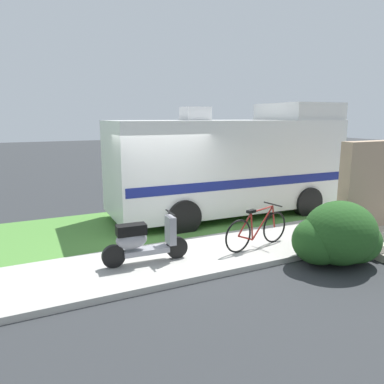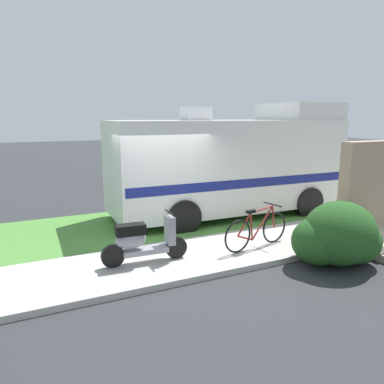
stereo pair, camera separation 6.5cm
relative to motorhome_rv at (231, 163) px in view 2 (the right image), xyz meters
The scene contains 10 objects.
ground_plane 3.34m from the motorhome_rv, 149.88° to the right, with size 80.00×80.00×0.00m, color #2D3033.
sidewalk 4.00m from the motorhome_rv, 133.57° to the right, with size 24.00×2.00×0.12m.
grass_strip 2.98m from the motorhome_rv, behind, with size 24.00×3.40×0.08m.
motorhome_rv is the anchor object (origin of this frame).
scooter 4.59m from the motorhome_rv, 143.75° to the right, with size 1.71×0.50×0.97m.
bicycle 3.28m from the motorhome_rv, 110.84° to the right, with size 1.79×0.52×0.91m.
pickup_truck_near 5.20m from the motorhome_rv, 66.57° to the left, with size 5.23×2.32×1.75m.
porch_steps 4.12m from the motorhome_rv, 67.70° to the right, with size 2.00×1.26×2.40m.
bush_by_porch 4.28m from the motorhome_rv, 91.08° to the right, with size 1.79×1.34×1.27m.
bottle_green 3.34m from the motorhome_rv, 54.49° to the right, with size 0.07×0.07×0.26m.
Camera 2 is at (-3.12, -7.68, 2.91)m, focal length 34.45 mm.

